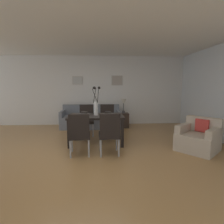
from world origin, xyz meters
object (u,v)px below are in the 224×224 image
bowl_far_left (108,115)px  framed_picture_center (117,80)px  dining_chair_near_left (80,133)px  dining_chair_far_right (108,118)px  armchair (198,138)px  bowl_near_left (83,115)px  table_lamp (124,103)px  dining_chair_near_right (87,118)px  bowl_far_right (108,112)px  sofa (91,120)px  dining_chair_far_left (109,132)px  dining_table (96,119)px  centerpiece_vase (96,104)px  framed_picture_left (77,80)px  side_table (123,120)px  bowl_near_right (84,113)px

bowl_far_left → framed_picture_center: framed_picture_center is taller
dining_chair_near_left → dining_chair_far_right: bearing=69.3°
dining_chair_near_left → armchair: size_ratio=0.82×
bowl_near_left → table_lamp: size_ratio=0.33×
dining_chair_near_right → bowl_near_left: dining_chair_near_right is taller
dining_chair_near_right → table_lamp: bearing=36.4°
dining_chair_far_right → framed_picture_center: framed_picture_center is taller
bowl_far_left → bowl_far_right: bearing=90.0°
bowl_near_left → sofa: (0.08, 2.07, -0.50)m
dining_chair_far_left → table_lamp: table_lamp is taller
bowl_near_left → sofa: bearing=87.8°
dining_table → dining_chair_far_right: (0.33, 0.87, -0.14)m
centerpiece_vase → dining_chair_far_left: bearing=-70.4°
bowl_far_right → framed_picture_center: 2.38m
dining_chair_near_left → centerpiece_vase: bearing=69.3°
bowl_far_left → bowl_near_left: bearing=180.0°
dining_chair_far_right → table_lamp: size_ratio=1.80×
framed_picture_center → centerpiece_vase: bearing=-107.6°
sofa → framed_picture_left: (-0.51, 0.48, 1.42)m
dining_chair_near_right → table_lamp: (1.25, 0.92, 0.38)m
table_lamp → side_table: bearing=-90.0°
armchair → sofa: bearing=135.7°
dining_table → dining_chair_far_left: dining_chair_far_left is taller
dining_table → bowl_far_left: (0.32, -0.20, 0.13)m
bowl_near_right → framed_picture_left: framed_picture_left is taller
dining_chair_near_left → bowl_near_right: size_ratio=5.41×
armchair → dining_chair_near_left: bearing=-176.2°
sofa → armchair: bearing=-44.3°
bowl_near_right → dining_table: bearing=-32.3°
dining_table → bowl_far_left: bearing=-32.3°
dining_chair_near_right → sofa: bearing=85.7°
bowl_far_left → dining_chair_far_right: bearing=89.2°
dining_chair_far_right → framed_picture_left: framed_picture_left is taller
dining_table → bowl_near_left: size_ratio=8.24×
bowl_far_left → dining_chair_near_right: bearing=120.8°
dining_chair_near_left → bowl_far_right: dining_chair_near_left is taller
dining_table → dining_chair_near_left: dining_chair_near_left is taller
dining_chair_near_left → dining_chair_far_left: same height
bowl_near_right → sofa: bearing=87.3°
sofa → side_table: bearing=-4.6°
dining_chair_far_right → side_table: dining_chair_far_right is taller
sofa → side_table: sofa is taller
framed_picture_center → bowl_far_left: bearing=-99.6°
dining_chair_far_left → bowl_near_right: size_ratio=5.41×
dining_table → bowl_near_left: 0.40m
bowl_near_left → bowl_far_right: 0.75m
dining_table → dining_chair_near_right: size_ratio=1.52×
bowl_near_left → bowl_near_right: size_ratio=1.00×
dining_chair_far_left → armchair: bearing=4.8°
dining_chair_far_right → armchair: bearing=-37.1°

